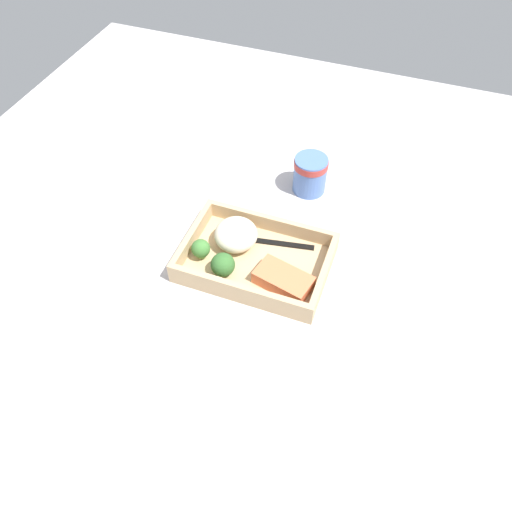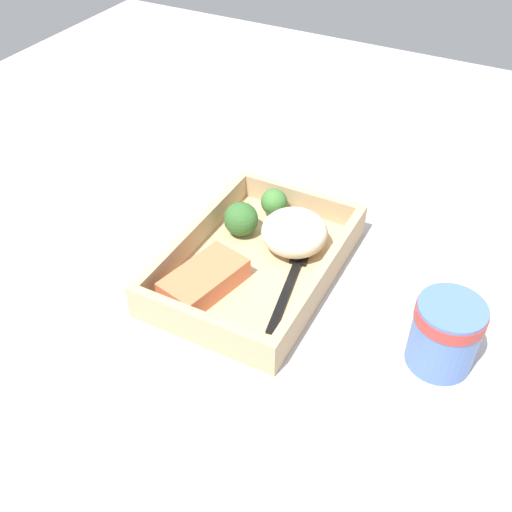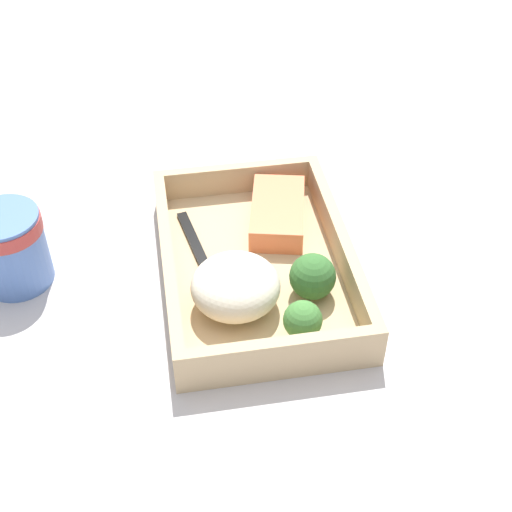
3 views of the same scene
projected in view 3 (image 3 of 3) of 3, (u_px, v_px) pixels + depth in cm
name	position (u px, v px, depth cm)	size (l,w,h in cm)	color
ground_plane	(256.00, 281.00, 76.39)	(160.00, 160.00, 2.00)	#B9B3B4
takeout_tray	(256.00, 271.00, 75.31)	(28.30, 19.34, 1.20)	tan
tray_rim	(256.00, 254.00, 73.74)	(28.30, 19.34, 3.49)	tan
salmon_fillet	(278.00, 213.00, 79.35)	(10.63, 5.77, 2.78)	#E87348
mashed_potatoes	(236.00, 286.00, 68.89)	(8.58, 8.76, 5.38)	beige
broccoli_floret_1	(313.00, 277.00, 70.38)	(4.67, 4.67, 4.74)	#7F9D57
broccoli_floret_2	(303.00, 321.00, 66.04)	(3.71, 3.71, 4.29)	#7CA552
fork	(204.00, 265.00, 74.82)	(15.84, 4.41, 0.44)	black
paper_cup	(10.00, 245.00, 72.09)	(7.47, 7.47, 8.50)	#4F72B7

